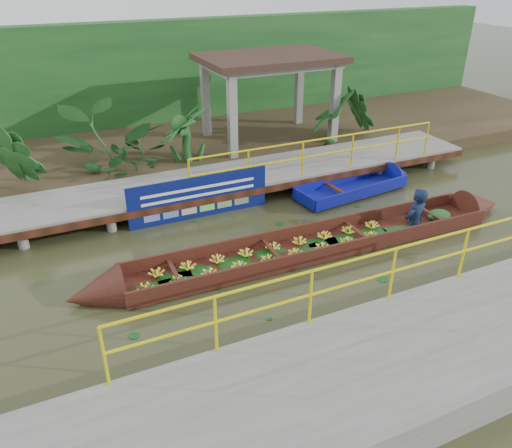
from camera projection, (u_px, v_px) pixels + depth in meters
name	position (u px, v px, depth m)	size (l,w,h in m)	color
ground	(270.00, 256.00, 11.16)	(80.00, 80.00, 0.00)	#2C3018
land_strip	(174.00, 146.00, 17.08)	(30.00, 8.00, 0.45)	#302418
far_dock	(217.00, 181.00, 13.70)	(16.00, 2.06, 1.66)	slate
near_dock	(441.00, 351.00, 8.02)	(18.00, 2.40, 1.73)	slate
pavilion	(269.00, 67.00, 16.00)	(4.40, 3.00, 3.00)	slate
foliage_backdrop	(151.00, 79.00, 18.25)	(30.00, 0.80, 4.00)	#16451B
vendor_boat	(329.00, 237.00, 11.39)	(10.90, 1.36, 2.36)	black
moored_blue_boat	(375.00, 182.00, 14.45)	(3.95, 1.43, 0.92)	#0C1286
blue_banner	(200.00, 197.00, 12.60)	(3.66, 0.04, 1.14)	navy
tropical_plants	(178.00, 139.00, 14.69)	(14.18, 1.18, 1.47)	#16451B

